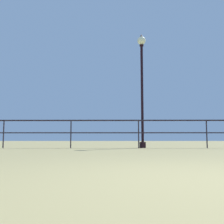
# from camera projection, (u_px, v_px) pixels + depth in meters

# --- Properties ---
(ground_plane) EXTENTS (60.00, 60.00, 0.00)m
(ground_plane) POSITION_uv_depth(u_px,v_px,m) (218.00, 182.00, 2.19)
(ground_plane) COLOR olive
(pier_railing) EXTENTS (25.14, 0.05, 1.05)m
(pier_railing) POSITION_uv_depth(u_px,v_px,m) (139.00, 127.00, 9.50)
(pier_railing) COLOR black
(pier_railing) RESTS_ON ground_plane
(lamppost_center) EXTENTS (0.33, 0.33, 4.44)m
(lamppost_center) POSITION_uv_depth(u_px,v_px,m) (142.00, 77.00, 9.92)
(lamppost_center) COLOR black
(lamppost_center) RESTS_ON ground_plane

